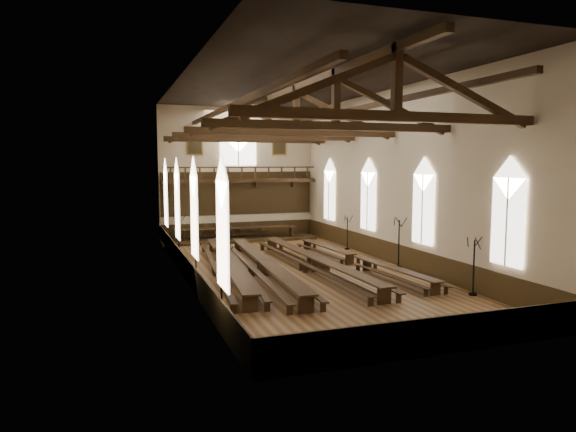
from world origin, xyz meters
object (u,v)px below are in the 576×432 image
Objects in this scene: refectory_row_a at (228,263)px; refectory_row_d at (358,259)px; high_table at (239,229)px; refectory_row_c at (315,260)px; candelabrum_left_near at (222,296)px; candelabrum_right_mid at (399,253)px; candelabrum_left_mid at (196,267)px; candelabrum_right_far at (347,239)px; refectory_row_b at (265,263)px; dais at (239,239)px; candelabrum_left_far at (179,245)px; candelabrum_right_near at (473,278)px.

refectory_row_d is (7.16, -0.76, -0.10)m from refectory_row_a.
high_table is at bearing 107.98° from refectory_row_d.
refectory_row_d is (2.56, -0.06, -0.10)m from refectory_row_c.
refectory_row_c is 9.22m from candelabrum_left_near.
refectory_row_d is at bearing 157.90° from candelabrum_right_mid.
candelabrum_right_mid is (9.23, -1.60, 0.28)m from refectory_row_a.
candelabrum_left_near reaches higher than refectory_row_a.
candelabrum_left_near reaches higher than candelabrum_left_mid.
refectory_row_a is at bearing -152.14° from candelabrum_right_far.
candelabrum_right_mid is (4.64, -0.90, 0.28)m from refectory_row_c.
refectory_row_b reaches higher than refectory_row_c.
refectory_row_b is at bearing -97.39° from dais.
refectory_row_a is 5.51m from candelabrum_left_far.
refectory_row_b is 5.40m from refectory_row_d.
high_table is 19.10m from candelabrum_left_near.
dais is at bearing 107.42° from candelabrum_right_near.
candelabrum_right_far is at bearing 90.00° from candelabrum_right_near.
candelabrum_left_far is (-3.63, 5.95, 0.22)m from refectory_row_b.
high_table is at bearing 73.45° from refectory_row_a.
dais is at bearing 96.24° from refectory_row_c.
candelabrum_left_near is 12.47m from candelabrum_right_mid.
refectory_row_a is 10.44m from candelabrum_right_far.
candelabrum_left_far is at bearing 146.68° from refectory_row_d.
candelabrum_right_mid is at bearing -11.02° from refectory_row_c.
refectory_row_c is at bearing -42.26° from candelabrum_left_far.
candelabrum_right_near is 6.17m from candelabrum_right_mid.
candelabrum_left_mid is (-6.46, -0.55, 0.14)m from refectory_row_c.
candelabrum_right_far is at bearing 90.00° from candelabrum_right_mid.
refectory_row_b is at bearing 173.68° from candelabrum_right_mid.
refectory_row_d is at bearing 3.08° from candelabrum_left_mid.
refectory_row_c is 4.73m from candelabrum_right_mid.
candelabrum_left_mid is (-3.63, -0.47, 0.13)m from refectory_row_b.
dais is 13.42m from candelabrum_left_mid.
refectory_row_c is 2.57m from refectory_row_d.
refectory_row_d is 6.01m from candelabrum_right_far.
candelabrum_left_mid is (-0.00, 6.03, -0.08)m from candelabrum_left_near.
dais is at bearing 180.00° from high_table.
dais is 14.05m from candelabrum_right_mid.
candelabrum_right_mid is at bearing -22.10° from refectory_row_d.
refectory_row_b reaches higher than refectory_row_a.
refectory_row_d is 12.49m from high_table.
refectory_row_b is at bearing -142.88° from candelabrum_right_far.
candelabrum_left_far reaches higher than candelabrum_left_near.
refectory_row_a is at bearing 33.66° from candelabrum_left_mid.
candelabrum_left_mid is at bearing -172.60° from refectory_row_b.
candelabrum_right_far reaches higher than refectory_row_a.
candelabrum_right_far is (11.10, 6.12, -0.03)m from candelabrum_left_mid.
candelabrum_left_near is 1.03× the size of candelabrum_right_near.
refectory_row_c is 6.49m from candelabrum_left_mid.
candelabrum_right_near is at bearing -30.46° from candelabrum_left_mid.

